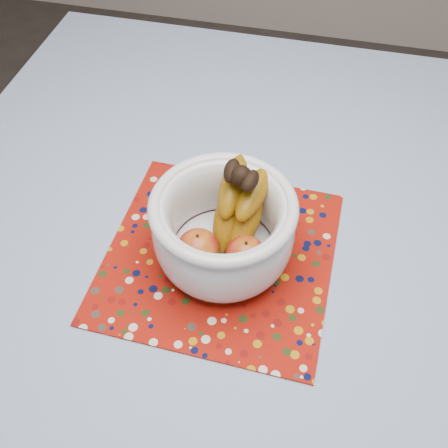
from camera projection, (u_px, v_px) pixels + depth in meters
name	position (u px, v px, depth m)	size (l,w,h in m)	color
table	(252.00, 260.00, 1.03)	(1.20, 1.20, 0.75)	brown
tablecloth	(254.00, 234.00, 0.97)	(1.32, 1.32, 0.01)	#6280A4
placemat	(220.00, 255.00, 0.93)	(0.39, 0.39, 0.00)	maroon
fruit_bowl	(228.00, 224.00, 0.86)	(0.24, 0.24, 0.19)	silver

